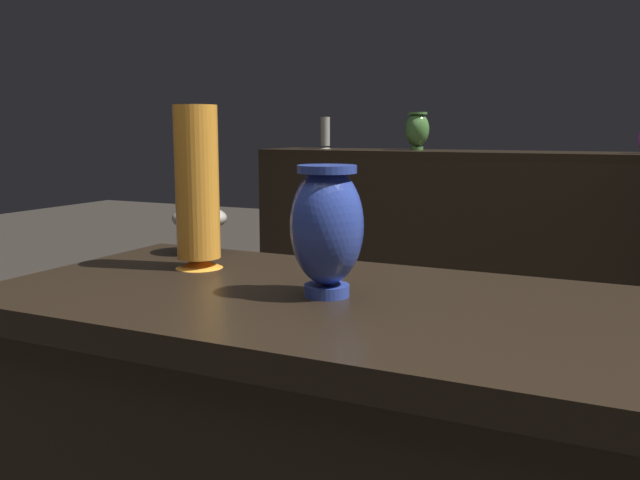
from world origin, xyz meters
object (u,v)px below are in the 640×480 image
object	(u,v)px
shelf_vase_far_left	(325,134)
vase_tall_behind	(197,189)
vase_centerpiece	(327,226)
shelf_vase_left	(417,129)
vase_left_accent	(200,219)

from	to	relation	value
shelf_vase_far_left	vase_tall_behind	bearing A→B (deg)	-71.66
vase_centerpiece	shelf_vase_left	distance (m)	2.32
vase_left_accent	shelf_vase_left	world-z (taller)	shelf_vase_left
vase_centerpiece	vase_tall_behind	bearing A→B (deg)	162.99
vase_left_accent	shelf_vase_far_left	bearing A→B (deg)	106.93
vase_centerpiece	shelf_vase_left	bearing A→B (deg)	103.75
vase_centerpiece	vase_left_accent	xyz separation A→B (m)	(-0.46, 0.26, -0.05)
vase_left_accent	shelf_vase_far_left	size ratio (longest dim) A/B	0.78
vase_tall_behind	shelf_vase_far_left	world-z (taller)	shelf_vase_far_left
shelf_vase_far_left	shelf_vase_left	size ratio (longest dim) A/B	0.90
vase_left_accent	vase_centerpiece	bearing A→B (deg)	-29.50
shelf_vase_far_left	shelf_vase_left	xyz separation A→B (m)	(0.52, -0.02, 0.02)
vase_centerpiece	vase_tall_behind	xyz separation A→B (m)	(-0.35, 0.11, 0.04)
vase_left_accent	shelf_vase_far_left	world-z (taller)	shelf_vase_far_left
vase_centerpiece	vase_left_accent	bearing A→B (deg)	150.50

